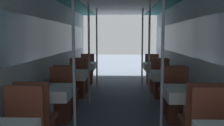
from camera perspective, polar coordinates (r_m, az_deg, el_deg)
wall_left at (r=5.00m, az=-15.30°, el=2.48°), size 0.05×10.08×2.30m
wall_right at (r=4.97m, az=18.42°, el=2.37°), size 0.05×10.08×2.30m
dining_table_left_1 at (r=3.93m, az=-14.04°, el=-6.94°), size 0.67×0.67×0.73m
chair_left_far_1 at (r=4.57m, az=-11.83°, el=-9.26°), size 0.43×0.43×0.94m
support_pole_left_1 at (r=3.76m, az=-8.74°, el=0.84°), size 0.05×0.05×2.30m
dining_table_left_2 at (r=5.62m, az=-9.04°, el=-2.97°), size 0.67×0.67×0.73m
chair_left_near_2 at (r=5.10m, az=-10.29°, el=-7.62°), size 0.43×0.43×0.94m
chair_left_far_2 at (r=6.25m, az=-7.93°, el=-5.06°), size 0.43×0.43×0.94m
support_pole_left_2 at (r=5.50m, az=-5.29°, el=2.49°), size 0.05×0.05×2.30m
dining_table_left_3 at (r=7.34m, az=-6.39°, el=-0.84°), size 0.67×0.67×0.73m
chair_left_near_3 at (r=6.80m, az=-7.10°, el=-4.15°), size 0.43×0.43×0.94m
chair_left_far_3 at (r=7.97m, az=-5.73°, el=-2.65°), size 0.43×0.43×0.94m
support_pole_left_3 at (r=7.25m, az=-3.50°, el=3.34°), size 0.05×0.05×2.30m
dining_table_right_1 at (r=3.90m, az=16.78°, el=-7.11°), size 0.67×0.67×0.73m
chair_right_far_1 at (r=4.55m, az=14.73°, el=-9.41°), size 0.43×0.43×0.94m
support_pole_right_1 at (r=3.74m, az=11.46°, el=0.77°), size 0.05×0.05×2.30m
dining_table_right_2 at (r=5.60m, az=12.22°, el=-3.06°), size 0.67×0.67×0.73m
chair_right_near_2 at (r=5.08m, az=13.33°, el=-7.74°), size 0.43×0.43×0.94m
chair_right_far_2 at (r=6.24m, az=11.19°, el=-5.15°), size 0.43×0.43×0.94m
support_pole_right_2 at (r=5.49m, az=8.48°, el=2.44°), size 0.05×0.05×2.30m
dining_table_right_3 at (r=7.33m, az=9.81°, el=-0.90°), size 0.67×0.67×0.73m
chair_right_near_3 at (r=6.79m, az=10.44°, el=-4.23°), size 0.43×0.43×0.94m
chair_right_far_3 at (r=7.96m, az=9.19°, el=-2.71°), size 0.43×0.43×0.94m
support_pole_right_3 at (r=7.24m, az=6.93°, el=3.31°), size 0.05×0.05×2.30m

